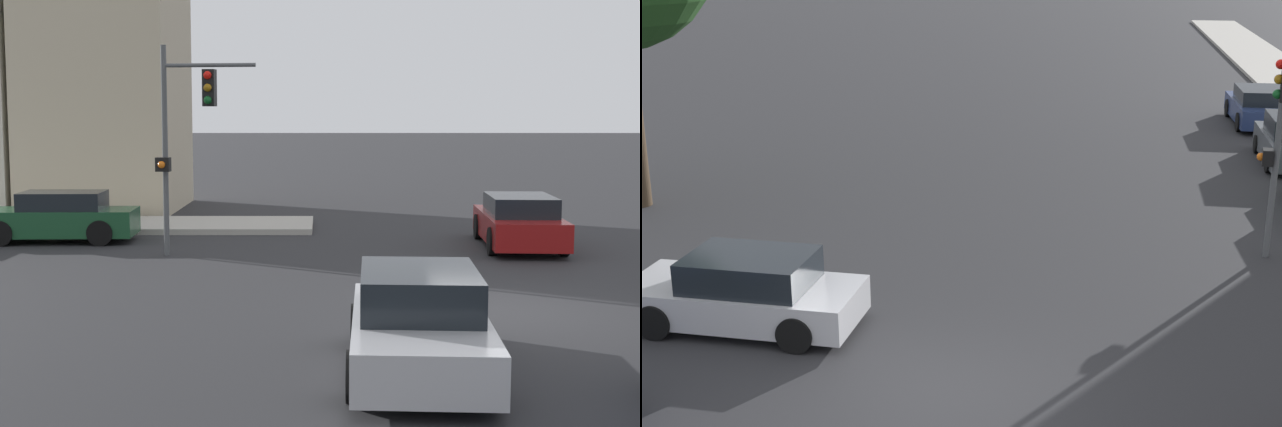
# 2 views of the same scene
# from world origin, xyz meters

# --- Properties ---
(ground_plane) EXTENTS (300.00, 300.00, 0.00)m
(ground_plane) POSITION_xyz_m (0.00, 0.00, 0.00)
(ground_plane) COLOR #28282B
(rowhouse_backdrop) EXTENTS (7.16, 10.61, 11.85)m
(rowhouse_backdrop) POSITION_xyz_m (16.99, 13.35, 5.54)
(rowhouse_backdrop) COLOR beige
(rowhouse_backdrop) RESTS_ON ground_plane
(traffic_signal) EXTENTS (0.51, 2.51, 5.22)m
(traffic_signal) POSITION_xyz_m (6.18, 6.61, 3.38)
(traffic_signal) COLOR #515456
(traffic_signal) RESTS_ON ground_plane
(crossing_car_0) EXTENTS (4.40, 2.10, 1.41)m
(crossing_car_0) POSITION_xyz_m (-3.87, 1.92, 0.66)
(crossing_car_0) COLOR #B7B7BC
(crossing_car_0) RESTS_ON ground_plane
(crossing_car_2) EXTENTS (4.86, 2.18, 1.40)m
(crossing_car_2) POSITION_xyz_m (7.66, -1.99, 0.68)
(crossing_car_2) COLOR maroon
(crossing_car_2) RESTS_ON ground_plane
(parked_car_0) EXTENTS (1.94, 4.35, 1.40)m
(parked_car_0) POSITION_xyz_m (8.63, 10.56, 0.68)
(parked_car_0) COLOR #194728
(parked_car_0) RESTS_ON ground_plane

